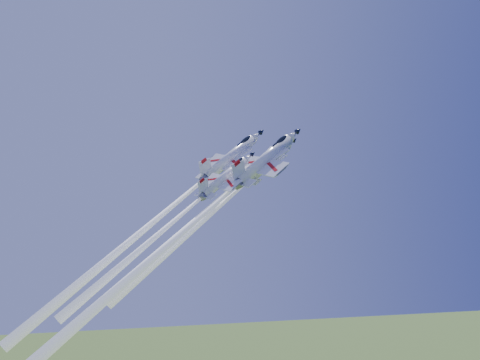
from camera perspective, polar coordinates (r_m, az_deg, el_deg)
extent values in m
cylinder|color=white|center=(104.26, 2.98, 1.77)|extent=(7.74, 7.05, 10.43)
cone|color=white|center=(107.90, 5.35, 3.86)|extent=(3.24, 2.99, 3.12)
cone|color=black|center=(108.79, 5.88, 4.32)|extent=(1.63, 1.50, 1.57)
cone|color=slate|center=(101.20, 0.65, -0.28)|extent=(2.74, 2.53, 2.30)
ellipsoid|color=black|center=(106.26, 4.41, 3.44)|extent=(3.03, 2.07, 2.62)
cube|color=black|center=(105.38, 3.87, 3.11)|extent=(1.02, 0.55, 0.91)
cube|color=white|center=(103.80, 2.61, 1.30)|extent=(7.21, 9.24, 4.21)
cube|color=white|center=(106.36, 3.35, 2.46)|extent=(2.95, 1.94, 2.21)
cube|color=white|center=(104.64, 4.26, 2.29)|extent=(2.95, 1.94, 2.21)
cube|color=white|center=(101.68, 1.02, -0.02)|extent=(3.84, 5.05, 2.22)
cube|color=white|center=(101.03, 0.80, 0.80)|extent=(3.18, 1.97, 3.68)
cube|color=#A9080D|center=(100.55, 0.65, 1.49)|extent=(1.21, 0.68, 1.15)
cube|color=black|center=(104.69, 3.14, 1.38)|extent=(7.57, 3.05, 6.08)
sphere|color=white|center=(101.09, 0.56, -0.36)|extent=(1.11, 1.02, 1.04)
cone|color=white|center=(94.71, -6.17, -6.27)|extent=(17.96, 16.29, 27.16)
cylinder|color=white|center=(103.79, -1.08, 2.36)|extent=(8.71, 7.94, 11.74)
cone|color=white|center=(107.60, 1.73, 4.70)|extent=(3.65, 3.36, 3.51)
cone|color=black|center=(108.55, 2.36, 5.21)|extent=(1.84, 1.69, 1.77)
cone|color=slate|center=(100.68, -3.85, 0.04)|extent=(3.08, 2.85, 2.59)
ellipsoid|color=black|center=(105.88, 0.61, 4.23)|extent=(3.42, 2.33, 2.96)
cube|color=black|center=(104.95, -0.04, 3.86)|extent=(1.15, 0.62, 1.02)
cube|color=white|center=(103.31, -1.52, 1.82)|extent=(8.12, 10.40, 4.74)
cube|color=white|center=(106.11, -0.58, 3.13)|extent=(3.33, 2.19, 2.48)
cube|color=white|center=(104.05, 0.38, 2.94)|extent=(3.33, 2.19, 2.48)
cube|color=white|center=(101.15, -3.42, 0.34)|extent=(4.33, 5.69, 2.50)
cube|color=white|center=(100.48, -3.69, 1.27)|extent=(3.59, 2.22, 4.14)
cube|color=#A9080D|center=(99.97, -3.89, 2.05)|extent=(1.36, 0.77, 1.30)
cube|color=black|center=(104.24, -0.88, 1.91)|extent=(8.52, 3.43, 6.84)
sphere|color=white|center=(100.56, -3.96, -0.05)|extent=(1.25, 1.15, 1.17)
cone|color=white|center=(93.94, -13.28, -7.76)|extent=(22.94, 20.79, 34.99)
cylinder|color=white|center=(97.64, 2.65, 2.14)|extent=(9.12, 8.31, 12.29)
cone|color=white|center=(101.98, 5.62, 4.73)|extent=(3.82, 3.52, 3.68)
cone|color=black|center=(103.05, 6.28, 5.29)|extent=(1.92, 1.77, 1.85)
cone|color=slate|center=(94.09, -0.31, -0.45)|extent=(3.22, 2.98, 2.71)
ellipsoid|color=black|center=(100.03, 4.46, 4.22)|extent=(3.58, 2.44, 3.09)
cube|color=black|center=(98.98, 3.77, 3.81)|extent=(1.20, 0.65, 1.07)
cube|color=white|center=(97.09, 2.18, 1.54)|extent=(8.49, 10.88, 4.96)
cube|color=white|center=(100.12, 3.12, 3.00)|extent=(3.48, 2.29, 2.60)
cube|color=white|center=(98.09, 4.26, 2.79)|extent=(3.48, 2.29, 2.60)
cube|color=white|center=(94.63, 0.16, -0.12)|extent=(4.53, 5.95, 2.62)
cube|color=white|center=(93.88, -0.12, 0.92)|extent=(3.75, 2.32, 4.33)
cube|color=#A9080D|center=(93.32, -0.32, 1.80)|extent=(1.42, 0.81, 1.36)
cube|color=black|center=(98.14, 2.86, 1.64)|extent=(8.92, 3.59, 7.16)
sphere|color=white|center=(93.96, -0.43, -0.55)|extent=(1.31, 1.21, 1.22)
cone|color=white|center=(86.40, -10.68, -9.39)|extent=(24.01, 21.76, 36.62)
cylinder|color=white|center=(95.50, -1.63, 0.26)|extent=(7.02, 6.40, 9.46)
cone|color=white|center=(98.38, 0.86, 2.39)|extent=(2.94, 2.71, 2.83)
cone|color=black|center=(99.10, 1.42, 2.86)|extent=(1.48, 1.36, 1.42)
cone|color=slate|center=(93.13, -4.05, -1.81)|extent=(2.48, 2.30, 2.09)
ellipsoid|color=black|center=(97.05, -0.13, 1.95)|extent=(2.75, 1.88, 2.38)
cube|color=black|center=(96.34, -0.70, 1.61)|extent=(0.92, 0.50, 0.82)
cube|color=white|center=(95.15, -2.01, -0.21)|extent=(6.54, 8.38, 3.82)
cube|color=white|center=(97.32, -1.18, 0.98)|extent=(2.68, 1.76, 2.00)
cube|color=white|center=(95.65, -0.35, 0.78)|extent=(2.68, 1.76, 2.00)
cube|color=white|center=(93.50, -3.67, -1.54)|extent=(3.48, 4.58, 2.02)
cube|color=white|center=(92.91, -3.91, -0.75)|extent=(2.89, 1.79, 3.33)
cube|color=#A9080D|center=(92.47, -4.09, -0.07)|extent=(1.09, 0.62, 1.04)
cube|color=black|center=(95.89, -1.44, -0.12)|extent=(6.87, 2.76, 5.51)
sphere|color=white|center=(93.05, -4.15, -1.89)|extent=(1.01, 0.93, 0.94)
cone|color=white|center=(88.38, -11.07, -7.72)|extent=(16.33, 14.80, 24.68)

